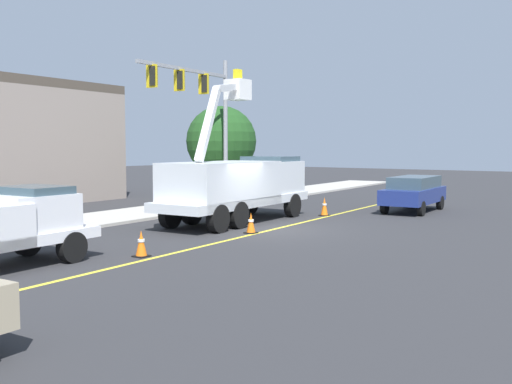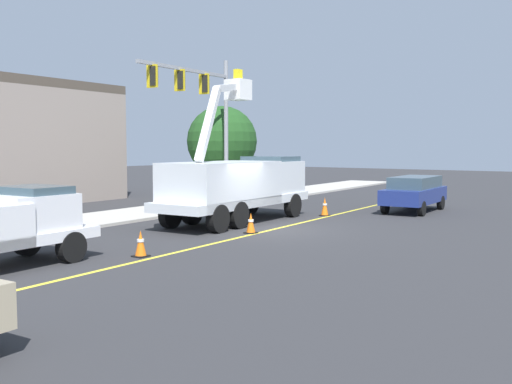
{
  "view_description": "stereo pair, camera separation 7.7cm",
  "coord_description": "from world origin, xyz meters",
  "px_view_note": "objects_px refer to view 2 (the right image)",
  "views": [
    {
      "loc": [
        -17.74,
        -12.29,
        3.12
      ],
      "look_at": [
        0.07,
        0.71,
        1.4
      ],
      "focal_mm": 40.76,
      "sensor_mm": 36.0,
      "label": 1
    },
    {
      "loc": [
        -17.69,
        -12.35,
        3.12
      ],
      "look_at": [
        0.07,
        0.71,
        1.4
      ],
      "focal_mm": 40.76,
      "sensor_mm": 36.0,
      "label": 2
    }
  ],
  "objects_px": {
    "utility_bucket_truck": "(238,183)",
    "traffic_cone_mid_rear": "(251,223)",
    "passing_minivan": "(414,191)",
    "traffic_cone_mid_front": "(141,244)",
    "traffic_signal_mast": "(201,102)",
    "traffic_cone_trailing": "(325,207)"
  },
  "relations": [
    {
      "from": "traffic_cone_mid_front",
      "to": "traffic_signal_mast",
      "type": "height_order",
      "value": "traffic_signal_mast"
    },
    {
      "from": "utility_bucket_truck",
      "to": "traffic_cone_mid_rear",
      "type": "relative_size",
      "value": 11.29
    },
    {
      "from": "passing_minivan",
      "to": "traffic_cone_trailing",
      "type": "relative_size",
      "value": 5.86
    },
    {
      "from": "passing_minivan",
      "to": "traffic_cone_mid_rear",
      "type": "bearing_deg",
      "value": 168.5
    },
    {
      "from": "utility_bucket_truck",
      "to": "traffic_cone_trailing",
      "type": "xyz_separation_m",
      "value": [
        3.96,
        -1.89,
        -1.19
      ]
    },
    {
      "from": "traffic_cone_trailing",
      "to": "traffic_signal_mast",
      "type": "bearing_deg",
      "value": 100.92
    },
    {
      "from": "utility_bucket_truck",
      "to": "passing_minivan",
      "type": "height_order",
      "value": "utility_bucket_truck"
    },
    {
      "from": "traffic_cone_mid_front",
      "to": "traffic_cone_mid_rear",
      "type": "xyz_separation_m",
      "value": [
        5.44,
        0.16,
        -0.01
      ]
    },
    {
      "from": "passing_minivan",
      "to": "traffic_cone_mid_rear",
      "type": "xyz_separation_m",
      "value": [
        -10.35,
        2.11,
        -0.61
      ]
    },
    {
      "from": "traffic_cone_mid_rear",
      "to": "traffic_signal_mast",
      "type": "distance_m",
      "value": 9.82
    },
    {
      "from": "traffic_signal_mast",
      "to": "traffic_cone_trailing",
      "type": "bearing_deg",
      "value": -79.08
    },
    {
      "from": "traffic_cone_mid_front",
      "to": "traffic_cone_trailing",
      "type": "bearing_deg",
      "value": 3.23
    },
    {
      "from": "utility_bucket_truck",
      "to": "traffic_cone_mid_rear",
      "type": "bearing_deg",
      "value": -133.79
    },
    {
      "from": "traffic_cone_mid_rear",
      "to": "traffic_signal_mast",
      "type": "height_order",
      "value": "traffic_signal_mast"
    },
    {
      "from": "passing_minivan",
      "to": "traffic_cone_mid_front",
      "type": "height_order",
      "value": "passing_minivan"
    },
    {
      "from": "utility_bucket_truck",
      "to": "traffic_cone_trailing",
      "type": "relative_size",
      "value": 9.95
    },
    {
      "from": "utility_bucket_truck",
      "to": "traffic_signal_mast",
      "type": "distance_m",
      "value": 6.41
    },
    {
      "from": "utility_bucket_truck",
      "to": "traffic_cone_mid_rear",
      "type": "xyz_separation_m",
      "value": [
        -2.28,
        -2.38,
        -1.24
      ]
    },
    {
      "from": "passing_minivan",
      "to": "traffic_cone_mid_rear",
      "type": "height_order",
      "value": "passing_minivan"
    },
    {
      "from": "utility_bucket_truck",
      "to": "traffic_cone_mid_front",
      "type": "distance_m",
      "value": 8.22
    },
    {
      "from": "utility_bucket_truck",
      "to": "traffic_cone_trailing",
      "type": "bearing_deg",
      "value": -25.44
    },
    {
      "from": "traffic_signal_mast",
      "to": "passing_minivan",
      "type": "bearing_deg",
      "value": -59.15
    }
  ]
}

